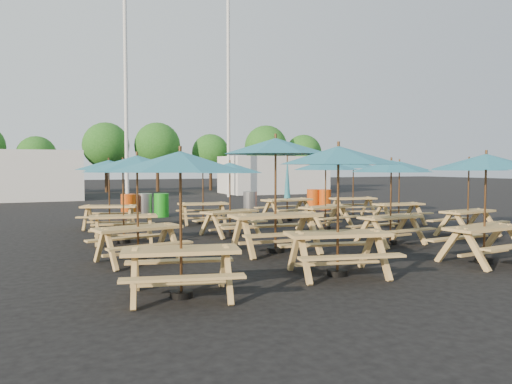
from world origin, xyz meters
name	(u,v)px	position (x,y,z in m)	size (l,w,h in m)	color
ground	(277,232)	(0.00, 0.00, 0.00)	(120.00, 120.00, 0.00)	black
picnic_unit_0	(180,169)	(-4.44, -5.91, 1.88)	(2.44, 2.44, 2.16)	tan
picnic_unit_1	(137,169)	(-4.53, -2.99, 1.87)	(2.42, 2.42, 2.16)	tan
picnic_unit_2	(123,171)	(-4.40, -0.28, 1.81)	(2.21, 2.21, 2.08)	tan
picnic_unit_3	(109,168)	(-4.34, 2.84, 1.85)	(2.56, 2.56, 2.13)	tan
picnic_unit_4	(338,162)	(-1.54, -5.59, 1.99)	(2.57, 2.57, 2.29)	tan
picnic_unit_5	(276,152)	(-1.51, -3.02, 2.23)	(2.52, 2.52, 2.57)	tan
picnic_unit_6	(230,171)	(-1.46, -0.03, 1.77)	(2.38, 2.38, 2.04)	tan
picnic_unit_7	(203,170)	(-1.31, 2.92, 1.80)	(2.18, 2.18, 2.07)	tan
picnic_unit_8	(486,167)	(1.74, -5.80, 1.90)	(2.27, 2.27, 2.18)	tan
picnic_unit_9	(391,171)	(1.60, -3.11, 1.81)	(2.19, 2.19, 2.09)	tan
picnic_unit_10	(326,169)	(1.62, -0.03, 1.85)	(2.44, 2.44, 2.12)	tan
picnic_unit_11	(287,194)	(1.68, 2.60, 0.94)	(2.01, 1.82, 2.29)	tan
picnic_unit_13	(469,169)	(4.42, -2.86, 1.85)	(2.33, 2.33, 2.12)	tan
picnic_unit_14	(399,169)	(4.48, 0.06, 1.82)	(2.04, 2.04, 2.10)	tan
picnic_unit_15	(353,167)	(4.58, 2.79, 1.88)	(2.31, 2.31, 2.16)	tan
waste_bin_0	(129,206)	(-3.28, 5.75, 0.44)	(0.55, 0.55, 0.89)	#CB460B
waste_bin_1	(145,205)	(-2.66, 5.88, 0.44)	(0.55, 0.55, 0.89)	gray
waste_bin_2	(161,205)	(-2.07, 5.68, 0.44)	(0.55, 0.55, 0.89)	#1B941B
waste_bin_3	(250,202)	(1.58, 5.71, 0.44)	(0.55, 0.55, 0.89)	gray
waste_bin_4	(313,199)	(4.83, 6.21, 0.44)	(0.55, 0.55, 0.89)	#CB460B
waste_bin_5	(325,199)	(5.26, 5.94, 0.44)	(0.55, 0.55, 0.89)	#CB460B
mast_0	(126,88)	(-2.00, 14.00, 6.00)	(0.20, 0.20, 12.00)	silver
mast_1	(228,100)	(4.50, 16.00, 6.00)	(0.20, 0.20, 12.00)	silver
event_tent_0	(5,175)	(-8.00, 18.00, 1.40)	(8.00, 4.00, 2.80)	silver
event_tent_1	(273,175)	(9.00, 19.00, 1.30)	(7.00, 4.00, 2.60)	silver
tree_2	(37,156)	(-6.39, 23.65, 2.62)	(2.59, 2.59, 3.93)	#382314
tree_3	(106,146)	(-1.75, 24.72, 3.41)	(3.36, 3.36, 5.09)	#382314
tree_4	(157,145)	(1.90, 24.26, 3.46)	(3.41, 3.41, 5.17)	#382314
tree_5	(211,153)	(6.22, 24.67, 2.97)	(2.94, 2.94, 4.45)	#382314
tree_6	(266,147)	(10.23, 22.90, 3.43)	(3.38, 3.38, 5.13)	#382314
tree_7	(303,153)	(13.63, 22.92, 2.99)	(2.95, 2.95, 4.48)	#382314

